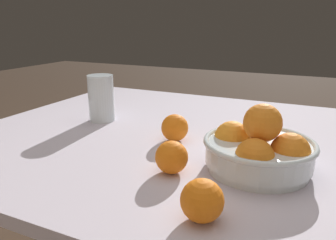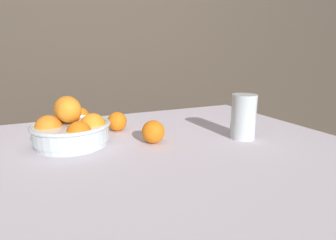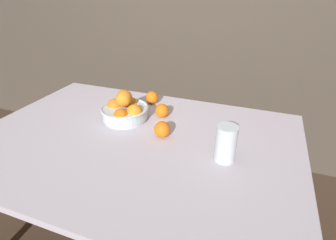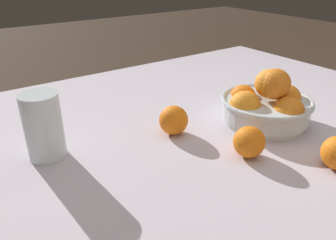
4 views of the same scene
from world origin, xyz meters
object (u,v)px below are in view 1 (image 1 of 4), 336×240
Objects in this scene: orange_loose_front at (175,128)px; orange_loose_near_bowl at (202,200)px; fruit_bowl at (259,147)px; juice_glass at (101,101)px; orange_loose_aside at (172,157)px.

orange_loose_near_bowl is at bearing 120.55° from orange_loose_front.
fruit_bowl is at bearing 158.92° from orange_loose_front.
orange_loose_front is (0.24, -0.09, -0.02)m from fruit_bowl.
juice_glass is 0.46m from orange_loose_aside.
orange_loose_aside is (-0.08, 0.19, -0.00)m from orange_loose_front.
orange_loose_front is (-0.30, 0.08, -0.03)m from juice_glass.
orange_loose_front is at bearing -68.15° from orange_loose_aside.
juice_glass is at bearing -14.29° from orange_loose_front.
orange_loose_near_bowl is (-0.50, 0.41, -0.03)m from juice_glass.
fruit_bowl reaches higher than orange_loose_front.
juice_glass is 0.31m from orange_loose_front.
fruit_bowl is 0.24m from orange_loose_near_bowl.
fruit_bowl is at bearing 162.61° from juice_glass.
orange_loose_front reaches higher than orange_loose_near_bowl.
juice_glass reaches higher than orange_loose_aside.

